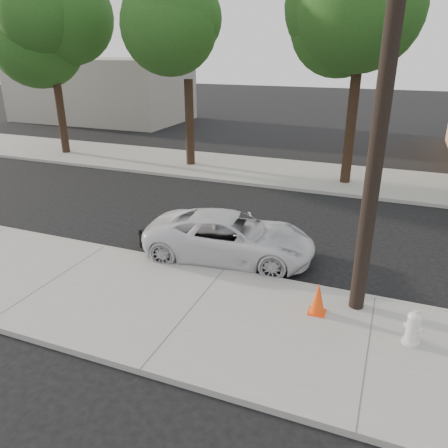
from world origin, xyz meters
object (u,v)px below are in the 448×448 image
at_px(utility_pole, 382,110).
at_px(police_cruiser, 230,237).
at_px(traffic_cone, 318,299).
at_px(fire_hydrant, 413,328).

bearing_deg(utility_pole, police_cruiser, 157.50).
height_order(utility_pole, traffic_cone, utility_pole).
bearing_deg(fire_hydrant, police_cruiser, 173.49).
bearing_deg(traffic_cone, police_cruiser, 143.78).
bearing_deg(traffic_cone, utility_pole, 36.86).
xyz_separation_m(fire_hydrant, traffic_cone, (-2.02, 0.40, 0.02)).
xyz_separation_m(police_cruiser, traffic_cone, (2.99, -2.19, -0.17)).
xyz_separation_m(police_cruiser, fire_hydrant, (5.01, -2.59, -0.18)).
bearing_deg(traffic_cone, fire_hydrant, -11.33).
relative_size(police_cruiser, traffic_cone, 6.49).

